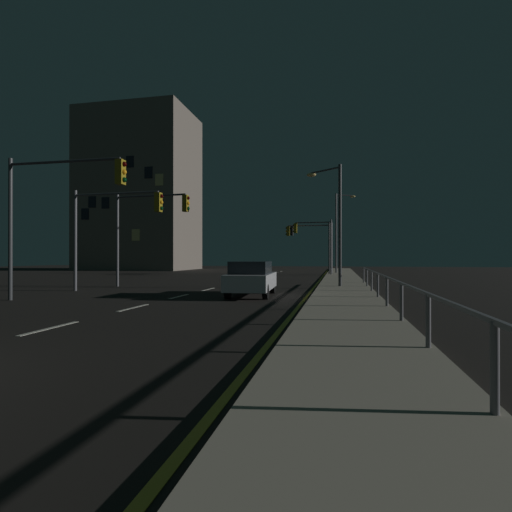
{
  "coord_description": "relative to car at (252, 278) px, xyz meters",
  "views": [
    {
      "loc": [
        6.94,
        -3.41,
        1.75
      ],
      "look_at": [
        0.48,
        27.42,
        1.86
      ],
      "focal_mm": 27.56,
      "sensor_mm": 36.0,
      "label": 1
    }
  ],
  "objects": [
    {
      "name": "car",
      "position": [
        0.0,
        0.0,
        0.0
      ],
      "size": [
        2.08,
        4.5,
        1.57
      ],
      "color": "silver",
      "rests_on": "ground"
    },
    {
      "name": "traffic_light_mid_right",
      "position": [
        -7.15,
        3.97,
        3.17
      ],
      "size": [
        4.77,
        0.49,
        5.62
      ],
      "color": "#4C4C51",
      "rests_on": "ground"
    },
    {
      "name": "lane_edge_line",
      "position": [
        2.46,
        8.59,
        -0.82
      ],
      "size": [
        0.14,
        53.0,
        0.01
      ],
      "color": "gold",
      "rests_on": "ground"
    },
    {
      "name": "traffic_light_overhead_east",
      "position": [
        1.08,
        21.21,
        2.85
      ],
      "size": [
        4.31,
        0.51,
        4.97
      ],
      "color": "#2D3033",
      "rests_on": "sidewalk_right"
    },
    {
      "name": "building_distant",
      "position": [
        -24.12,
        34.57,
        10.37
      ],
      "size": [
        14.99,
        10.89,
        22.39
      ],
      "color": "#6B6056",
      "rests_on": "ground"
    },
    {
      "name": "traffic_light_far_center",
      "position": [
        1.57,
        20.67,
        2.98
      ],
      "size": [
        3.74,
        0.36,
        5.21
      ],
      "color": "#4C4C51",
      "rests_on": "sidewalk_right"
    },
    {
      "name": "street_lamp_corner",
      "position": [
        3.92,
        24.8,
        4.26
      ],
      "size": [
        2.07,
        1.04,
        8.31
      ],
      "color": "#4C4C51",
      "rests_on": "sidewalk_right"
    },
    {
      "name": "lane_markings_center",
      "position": [
        -3.11,
        7.09,
        -0.82
      ],
      "size": [
        0.14,
        50.0,
        0.01
      ],
      "color": "silver",
      "rests_on": "ground"
    },
    {
      "name": "traffic_light_near_right",
      "position": [
        1.24,
        23.49,
        2.98
      ],
      "size": [
        4.46,
        0.8,
        5.15
      ],
      "color": "#4C4C51",
      "rests_on": "sidewalk_right"
    },
    {
      "name": "street_lamp_across_street",
      "position": [
        3.59,
        5.38,
        3.49
      ],
      "size": [
        2.04,
        1.54,
        6.81
      ],
      "color": "#2D3033",
      "rests_on": "sidewalk_right"
    },
    {
      "name": "traffic_light_near_left",
      "position": [
        -7.05,
        -3.7,
        3.32
      ],
      "size": [
        5.25,
        0.34,
        5.79
      ],
      "color": "#2D3033",
      "rests_on": "ground"
    },
    {
      "name": "ground_plane",
      "position": [
        -3.11,
        3.59,
        -0.82
      ],
      "size": [
        112.0,
        112.0,
        0.0
      ],
      "primitive_type": "plane",
      "color": "black",
      "rests_on": "ground"
    },
    {
      "name": "sidewalk_right",
      "position": [
        4.13,
        3.59,
        -0.75
      ],
      "size": [
        2.85,
        77.0,
        0.14
      ],
      "primitive_type": "cube",
      "color": "#9E937F",
      "rests_on": "ground"
    },
    {
      "name": "barrier_fence",
      "position": [
        5.41,
        -3.75,
        0.06
      ],
      "size": [
        0.09,
        24.41,
        0.98
      ],
      "color": "#59595E",
      "rests_on": "sidewalk_right"
    },
    {
      "name": "traffic_light_far_right",
      "position": [
        -7.38,
        0.73,
        2.94
      ],
      "size": [
        5.08,
        0.4,
        5.24
      ],
      "color": "#4C4C51",
      "rests_on": "ground"
    }
  ]
}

